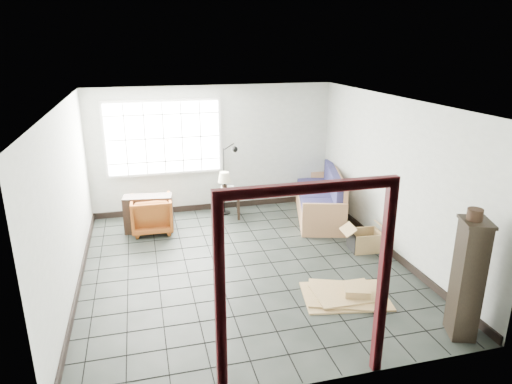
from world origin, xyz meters
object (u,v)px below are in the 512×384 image
object	(u,v)px
armchair	(152,212)
tall_shelf	(468,279)
futon_sofa	(322,200)
side_table	(229,196)

from	to	relation	value
armchair	tall_shelf	size ratio (longest dim) A/B	0.51
futon_sofa	side_table	size ratio (longest dim) A/B	4.04
futon_sofa	side_table	distance (m)	1.90
side_table	tall_shelf	size ratio (longest dim) A/B	0.38
side_table	futon_sofa	bearing A→B (deg)	-14.17
armchair	side_table	world-z (taller)	armchair
futon_sofa	tall_shelf	world-z (taller)	tall_shelf
futon_sofa	tall_shelf	xyz separation A→B (m)	(0.12, -4.13, 0.42)
futon_sofa	armchair	distance (m)	3.39
armchair	tall_shelf	bearing A→B (deg)	130.88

